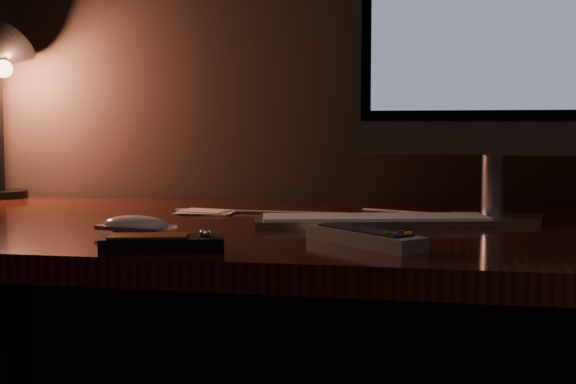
% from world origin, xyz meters
% --- Properties ---
extents(desk, '(1.60, 0.75, 0.75)m').
position_xyz_m(desk, '(0.00, 1.93, 0.62)').
color(desk, '#35120C').
rests_on(desk, ground).
extents(monitor, '(0.50, 0.17, 0.52)m').
position_xyz_m(monitor, '(0.34, 1.96, 1.06)').
color(monitor, silver).
rests_on(monitor, desk).
extents(keyboard, '(0.42, 0.20, 0.02)m').
position_xyz_m(keyboard, '(0.14, 1.88, 0.76)').
color(keyboard, silver).
rests_on(keyboard, desk).
extents(mouse, '(0.12, 0.08, 0.02)m').
position_xyz_m(mouse, '(-0.21, 1.68, 0.76)').
color(mouse, white).
rests_on(mouse, desk).
extents(media_remote, '(0.17, 0.10, 0.03)m').
position_xyz_m(media_remote, '(-0.12, 1.54, 0.76)').
color(media_remote, black).
rests_on(media_remote, desk).
extents(tv_remote, '(0.18, 0.17, 0.03)m').
position_xyz_m(tv_remote, '(0.14, 1.65, 0.76)').
color(tv_remote, gray).
rests_on(tv_remote, desk).
extents(papers, '(0.11, 0.08, 0.01)m').
position_xyz_m(papers, '(-0.19, 1.98, 0.75)').
color(papers, white).
rests_on(papers, desk).
extents(desk_lamp, '(0.18, 0.20, 0.39)m').
position_xyz_m(desk_lamp, '(-0.71, 2.16, 1.02)').
color(desk_lamp, black).
rests_on(desk_lamp, desk).
extents(cable, '(0.63, 0.15, 0.01)m').
position_xyz_m(cable, '(0.08, 2.00, 0.75)').
color(cable, white).
rests_on(cable, desk).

